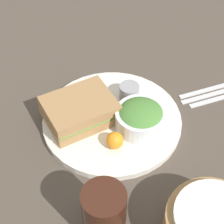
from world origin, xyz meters
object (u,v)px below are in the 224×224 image
Objects in this scene: plate at (112,120)px; salad_bowl at (141,117)px; drink_glass at (104,215)px; spoon at (219,98)px; fork at (211,88)px; dressing_cup at (129,92)px; sandwich at (80,110)px; knife at (215,93)px.

salad_bowl reaches higher than plate.
drink_glass is at bearing 59.30° from plate.
plate is 2.82× the size of salad_bowl.
salad_bowl reaches higher than spoon.
drink_glass is at bearing -145.12° from fork.
dressing_cup is (-0.06, -0.04, 0.03)m from plate.
fork is 0.04m from spoon.
sandwich is at bearing 178.98° from fork.
salad_bowl is at bearing -135.21° from drink_glass.
plate reaches higher than spoon.
drink_glass reaches higher than sandwich.
plate is 0.27m from drink_glass.
knife is at bearing 90.00° from spoon.
salad_bowl is at bearing 142.81° from sandwich.
fork is (-0.22, -0.03, -0.04)m from salad_bowl.
sandwich is at bearing -27.46° from plate.
sandwich reaches higher than dressing_cup.
plate is 6.81× the size of dressing_cup.
knife is at bearing 168.25° from sandwich.
salad_bowl is (-0.11, 0.08, 0.00)m from sandwich.
knife is at bearing 160.25° from dressing_cup.
plate is at bearing -47.71° from salad_bowl.
sandwich is 3.29× the size of dressing_cup.
fork is 1.11× the size of spoon.
dressing_cup is 0.21m from fork.
dressing_cup is 0.33m from drink_glass.
drink_glass is (0.07, 0.26, 0.02)m from sandwich.
dressing_cup reaches higher than spoon.
drink_glass is 0.44m from spoon.
spoon is (0.00, 0.02, 0.00)m from knife.
plate reaches higher than fork.
dressing_cup reaches higher than plate.
drink_glass reaches higher than fork.
salad_bowl is at bearing 132.29° from plate.
fork is at bearing 165.03° from dressing_cup.
drink_glass is at bearing 44.79° from salad_bowl.
drink_glass is 0.70× the size of fork.
sandwich is 0.34m from spoon.
drink_glass reaches higher than dressing_cup.
plate is 0.08m from dressing_cup.
dressing_cup is at bearing 167.90° from knife.
fork is at bearing 90.00° from knife.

